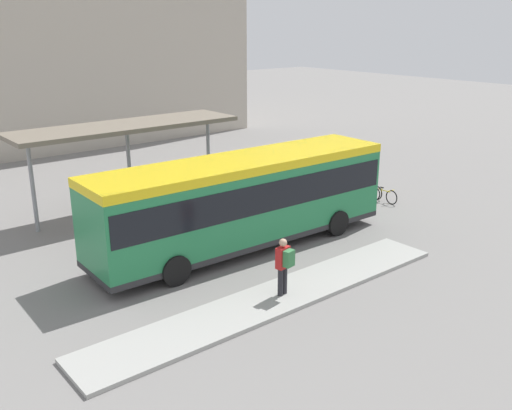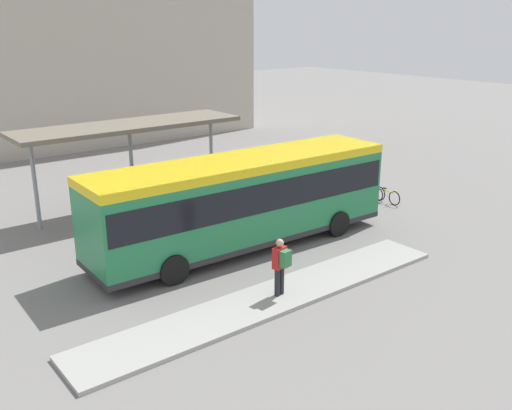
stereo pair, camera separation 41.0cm
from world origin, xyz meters
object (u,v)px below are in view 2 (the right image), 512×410
Objects in this scene: bicycle_red at (368,192)px; bicycle_blue at (351,188)px; city_bus at (244,196)px; pedestrian_waiting at (281,264)px; bicycle_yellow at (387,196)px.

bicycle_blue is at bearing -0.39° from bicycle_red.
city_bus is 6.54× the size of pedestrian_waiting.
pedestrian_waiting reaches higher than bicycle_blue.
bicycle_blue is at bearing 15.87° from city_bus.
bicycle_red reaches higher than bicycle_yellow.
city_bus is at bearing 88.40° from bicycle_red.
bicycle_red is at bearing -158.34° from bicycle_yellow.
city_bus is 7.22× the size of bicycle_red.
city_bus is at bearing -32.43° from pedestrian_waiting.
bicycle_yellow is at bearing 20.72° from bicycle_blue.
city_bus is at bearing -68.59° from bicycle_blue.
pedestrian_waiting reaches higher than bicycle_yellow.
city_bus reaches higher than pedestrian_waiting.
city_bus reaches higher than bicycle_yellow.
bicycle_blue reaches higher than bicycle_yellow.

